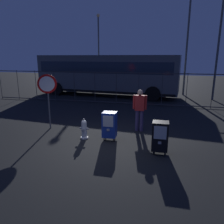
{
  "coord_description": "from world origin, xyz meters",
  "views": [
    {
      "loc": [
        2.06,
        -6.44,
        2.91
      ],
      "look_at": [
        0.3,
        1.2,
        0.9
      ],
      "focal_mm": 34.87,
      "sensor_mm": 36.0,
      "label": 1
    }
  ],
  "objects_px": {
    "newspaper_box_secondary": "(160,136)",
    "bus_near": "(107,73)",
    "street_light_near_right": "(99,45)",
    "street_light_far_left": "(219,40)",
    "street_light_near_left": "(188,32)",
    "stop_sign": "(48,90)",
    "traffic_cone": "(110,118)",
    "pedestrian": "(140,108)",
    "newspaper_box_primary": "(109,125)",
    "fire_hydrant": "(84,129)"
  },
  "relations": [
    {
      "from": "fire_hydrant",
      "to": "bus_near",
      "type": "xyz_separation_m",
      "value": [
        -1.44,
        9.06,
        1.36
      ]
    },
    {
      "from": "street_light_near_right",
      "to": "street_light_far_left",
      "type": "xyz_separation_m",
      "value": [
        9.77,
        -5.54,
        -0.05
      ]
    },
    {
      "from": "newspaper_box_primary",
      "to": "pedestrian",
      "type": "relative_size",
      "value": 0.61
    },
    {
      "from": "newspaper_box_primary",
      "to": "street_light_far_left",
      "type": "relative_size",
      "value": 0.15
    },
    {
      "from": "stop_sign",
      "to": "pedestrian",
      "type": "height_order",
      "value": "stop_sign"
    },
    {
      "from": "street_light_near_right",
      "to": "street_light_far_left",
      "type": "distance_m",
      "value": 11.23
    },
    {
      "from": "street_light_far_left",
      "to": "newspaper_box_secondary",
      "type": "bearing_deg",
      "value": -109.49
    },
    {
      "from": "stop_sign",
      "to": "bus_near",
      "type": "relative_size",
      "value": 0.21
    },
    {
      "from": "newspaper_box_secondary",
      "to": "stop_sign",
      "type": "distance_m",
      "value": 4.83
    },
    {
      "from": "traffic_cone",
      "to": "bus_near",
      "type": "xyz_separation_m",
      "value": [
        -1.94,
        7.07,
        1.45
      ]
    },
    {
      "from": "newspaper_box_secondary",
      "to": "street_light_far_left",
      "type": "bearing_deg",
      "value": 70.51
    },
    {
      "from": "traffic_cone",
      "to": "bus_near",
      "type": "distance_m",
      "value": 7.47
    },
    {
      "from": "fire_hydrant",
      "to": "newspaper_box_primary",
      "type": "height_order",
      "value": "newspaper_box_primary"
    },
    {
      "from": "newspaper_box_primary",
      "to": "newspaper_box_secondary",
      "type": "height_order",
      "value": "same"
    },
    {
      "from": "fire_hydrant",
      "to": "newspaper_box_secondary",
      "type": "bearing_deg",
      "value": -14.61
    },
    {
      "from": "newspaper_box_secondary",
      "to": "stop_sign",
      "type": "height_order",
      "value": "stop_sign"
    },
    {
      "from": "fire_hydrant",
      "to": "pedestrian",
      "type": "relative_size",
      "value": 0.45
    },
    {
      "from": "newspaper_box_secondary",
      "to": "pedestrian",
      "type": "xyz_separation_m",
      "value": [
        -0.83,
        1.98,
        0.38
      ]
    },
    {
      "from": "street_light_near_left",
      "to": "street_light_far_left",
      "type": "distance_m",
      "value": 2.52
    },
    {
      "from": "newspaper_box_secondary",
      "to": "fire_hydrant",
      "type": "bearing_deg",
      "value": 165.39
    },
    {
      "from": "street_light_near_left",
      "to": "street_light_far_left",
      "type": "height_order",
      "value": "street_light_near_left"
    },
    {
      "from": "stop_sign",
      "to": "street_light_far_left",
      "type": "bearing_deg",
      "value": 45.95
    },
    {
      "from": "newspaper_box_primary",
      "to": "street_light_near_right",
      "type": "xyz_separation_m",
      "value": [
        -4.59,
        14.4,
        3.43
      ]
    },
    {
      "from": "fire_hydrant",
      "to": "traffic_cone",
      "type": "relative_size",
      "value": 1.41
    },
    {
      "from": "pedestrian",
      "to": "street_light_near_left",
      "type": "distance_m",
      "value": 10.27
    },
    {
      "from": "fire_hydrant",
      "to": "street_light_near_left",
      "type": "distance_m",
      "value": 12.17
    },
    {
      "from": "newspaper_box_primary",
      "to": "pedestrian",
      "type": "height_order",
      "value": "pedestrian"
    },
    {
      "from": "street_light_near_right",
      "to": "traffic_cone",
      "type": "bearing_deg",
      "value": -71.57
    },
    {
      "from": "pedestrian",
      "to": "traffic_cone",
      "type": "bearing_deg",
      "value": 152.55
    },
    {
      "from": "street_light_far_left",
      "to": "bus_near",
      "type": "bearing_deg",
      "value": 179.09
    },
    {
      "from": "stop_sign",
      "to": "street_light_near_right",
      "type": "xyz_separation_m",
      "value": [
        -1.88,
        13.7,
        2.4
      ]
    },
    {
      "from": "stop_sign",
      "to": "traffic_cone",
      "type": "xyz_separation_m",
      "value": [
        2.28,
        1.2,
        -1.34
      ]
    },
    {
      "from": "bus_near",
      "to": "street_light_far_left",
      "type": "height_order",
      "value": "street_light_far_left"
    },
    {
      "from": "newspaper_box_secondary",
      "to": "bus_near",
      "type": "relative_size",
      "value": 0.1
    },
    {
      "from": "fire_hydrant",
      "to": "newspaper_box_secondary",
      "type": "relative_size",
      "value": 0.73
    },
    {
      "from": "pedestrian",
      "to": "stop_sign",
      "type": "bearing_deg",
      "value": -172.25
    },
    {
      "from": "street_light_near_right",
      "to": "street_light_near_left",
      "type": "bearing_deg",
      "value": -26.27
    },
    {
      "from": "newspaper_box_secondary",
      "to": "traffic_cone",
      "type": "height_order",
      "value": "newspaper_box_secondary"
    },
    {
      "from": "bus_near",
      "to": "street_light_near_right",
      "type": "xyz_separation_m",
      "value": [
        -2.23,
        5.42,
        2.29
      ]
    },
    {
      "from": "pedestrian",
      "to": "bus_near",
      "type": "distance_m",
      "value": 8.48
    },
    {
      "from": "traffic_cone",
      "to": "street_light_near_right",
      "type": "height_order",
      "value": "street_light_near_right"
    },
    {
      "from": "pedestrian",
      "to": "newspaper_box_secondary",
      "type": "bearing_deg",
      "value": -67.21
    },
    {
      "from": "newspaper_box_primary",
      "to": "bus_near",
      "type": "relative_size",
      "value": 0.1
    },
    {
      "from": "newspaper_box_primary",
      "to": "traffic_cone",
      "type": "bearing_deg",
      "value": 102.75
    },
    {
      "from": "fire_hydrant",
      "to": "newspaper_box_primary",
      "type": "xyz_separation_m",
      "value": [
        0.93,
        0.07,
        0.22
      ]
    },
    {
      "from": "pedestrian",
      "to": "street_light_near_left",
      "type": "relative_size",
      "value": 0.21
    },
    {
      "from": "stop_sign",
      "to": "street_light_near_right",
      "type": "distance_m",
      "value": 14.03
    },
    {
      "from": "traffic_cone",
      "to": "street_light_far_left",
      "type": "distance_m",
      "value": 9.66
    },
    {
      "from": "traffic_cone",
      "to": "newspaper_box_primary",
      "type": "bearing_deg",
      "value": -77.25
    },
    {
      "from": "fire_hydrant",
      "to": "bus_near",
      "type": "distance_m",
      "value": 9.27
    }
  ]
}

